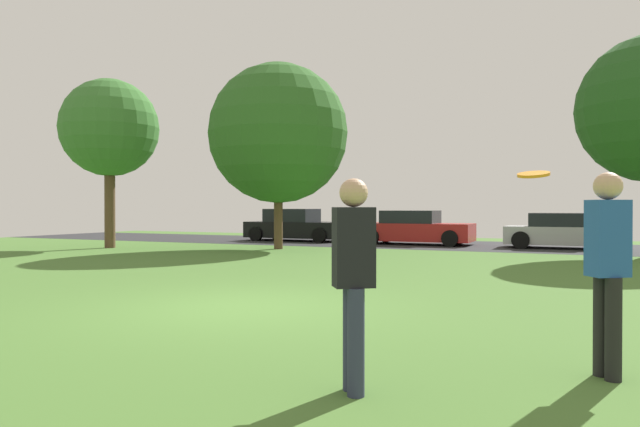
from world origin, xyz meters
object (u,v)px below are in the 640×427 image
Objects in this scene: maple_tree_far at (278,134)px; person_catcher at (608,263)px; person_thrower at (354,274)px; parked_car_silver at (563,232)px; parked_car_red at (415,229)px; parked_car_black at (295,226)px; birch_tree_lone at (110,129)px; frisbee_disc at (533,174)px.

maple_tree_far is 16.92m from person_catcher.
person_thrower reaches higher than parked_car_silver.
parked_car_silver is at bearing -121.76° from person_catcher.
maple_tree_far is 16.93m from person_thrower.
parked_car_red is (-6.60, 17.63, -0.38)m from person_catcher.
person_thrower is 18.91m from parked_car_silver.
parked_car_black is at bearing 110.29° from maple_tree_far.
person_catcher is 17.60m from parked_car_silver.
birch_tree_lone reaches higher than parked_car_red.
birch_tree_lone reaches higher than parked_car_silver.
person_thrower is at bearing -61.72° from parked_car_black.
person_thrower is at bearing -39.94° from birch_tree_lone.
maple_tree_far is 16.76m from frisbee_disc.
person_thrower is 0.39× the size of parked_car_black.
frisbee_disc is at bearing -88.80° from parked_car_silver.
parked_car_silver is (9.44, 4.61, -3.60)m from maple_tree_far.
maple_tree_far is 6.35m from parked_car_black.
birch_tree_lone reaches higher than parked_car_black.
birch_tree_lone is 1.39× the size of parked_car_red.
frisbee_disc reaches higher than person_catcher.
person_thrower is (8.51, -14.28, -3.23)m from maple_tree_far.
person_thrower is 1.79m from frisbee_disc.
person_catcher is 0.40× the size of parked_car_black.
frisbee_disc is (1.30, 0.91, 0.82)m from person_thrower.
parked_car_red is at bearing 69.04° from person_thrower.
parked_car_black reaches higher than parked_car_silver.
parked_car_silver is at bearing 23.37° from birch_tree_lone.
frisbee_disc is at bearing -35.42° from birch_tree_lone.
birch_tree_lone is at bearing -121.02° from parked_car_black.
parked_car_black is (-10.34, 19.22, -0.31)m from person_thrower.
birch_tree_lone is 17.31m from parked_car_silver.
birch_tree_lone is 3.47× the size of person_catcher.
maple_tree_far is at bearing -129.17° from parked_car_red.
parked_car_silver is (5.63, -0.06, -0.04)m from parked_car_red.
parked_car_black reaches higher than parked_car_red.
parked_car_red is at bearing -104.39° from person_catcher.
person_catcher is 0.44× the size of parked_car_silver.
frisbee_disc is 0.07× the size of parked_car_red.
person_catcher is 18.83m from parked_car_red.
maple_tree_far is 3.70× the size of person_catcher.
maple_tree_far is at bearing 19.01° from birch_tree_lone.
frisbee_disc is 19.05m from parked_car_red.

